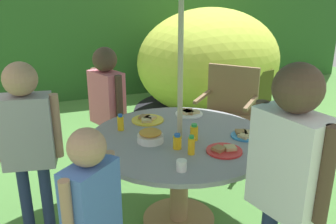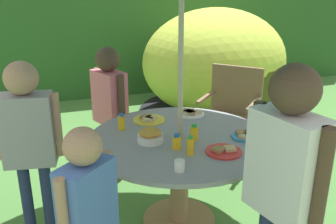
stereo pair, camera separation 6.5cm
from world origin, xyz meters
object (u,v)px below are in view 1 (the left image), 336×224
child_in_pink_shirt (107,98)px  juice_bottle_mid_left (194,133)px  juice_bottle_far_left (121,123)px  plate_center_front (189,113)px  wooden_chair (228,108)px  plate_near_left (245,135)px  juice_bottle_near_right (191,145)px  cup_near (182,166)px  dome_tent (210,62)px  garden_table (179,157)px  plate_far_right (147,120)px  plate_front_edge (224,150)px  child_in_white_shirt (289,164)px  snack_bowl (150,136)px  child_in_grey_shirt (27,132)px  juice_bottle_center_back (177,142)px  child_in_blue_shirt (91,204)px

child_in_pink_shirt → juice_bottle_mid_left: bearing=2.0°
juice_bottle_far_left → plate_center_front: bearing=13.0°
wooden_chair → plate_near_left: (-0.43, -1.02, 0.19)m
juice_bottle_near_right → cup_near: 0.23m
dome_tent → plate_near_left: 2.54m
garden_table → juice_bottle_near_right: (-0.03, -0.28, 0.22)m
plate_far_right → cup_near: cup_near is taller
plate_near_left → cup_near: (-0.61, -0.31, 0.02)m
garden_table → plate_front_edge: size_ratio=5.53×
plate_center_front → juice_bottle_mid_left: (-0.17, -0.48, 0.04)m
juice_bottle_far_left → cup_near: 0.75m
wooden_chair → plate_near_left: wooden_chair is taller
child_in_white_shirt → plate_front_edge: size_ratio=6.00×
plate_near_left → cup_near: size_ratio=3.00×
plate_far_right → snack_bowl: bearing=-104.0°
child_in_grey_shirt → wooden_chair: bearing=30.2°
snack_bowl → plate_far_right: 0.40m
wooden_chair → child_in_white_shirt: (-0.66, -1.77, 0.37)m
juice_bottle_mid_left → garden_table: bearing=132.0°
child_in_grey_shirt → juice_bottle_center_back: bearing=-10.8°
plate_near_left → juice_bottle_near_right: juice_bottle_near_right is taller
garden_table → plate_near_left: (0.44, -0.15, 0.17)m
juice_bottle_far_left → juice_bottle_center_back: bearing=-57.7°
snack_bowl → plate_near_left: size_ratio=0.90×
juice_bottle_near_right → juice_bottle_far_left: size_ratio=1.04×
child_in_pink_shirt → child_in_white_shirt: size_ratio=0.87×
garden_table → dome_tent: bearing=59.4°
snack_bowl → plate_center_front: snack_bowl is taller
child_in_grey_shirt → juice_bottle_near_right: 1.07m
child_in_pink_shirt → child_in_blue_shirt: 1.49m
child_in_pink_shirt → dome_tent: bearing=107.0°
child_in_grey_shirt → snack_bowl: (0.78, -0.18, -0.07)m
juice_bottle_far_left → juice_bottle_near_right: bearing=-58.8°
dome_tent → juice_bottle_far_left: dome_tent is taller
garden_table → plate_front_edge: 0.40m
dome_tent → juice_bottle_center_back: bearing=-137.2°
garden_table → dome_tent: size_ratio=0.50×
dome_tent → child_in_pink_shirt: size_ratio=2.13×
dome_tent → snack_bowl: 2.71m
child_in_white_shirt → juice_bottle_mid_left: child_in_white_shirt is taller
garden_table → snack_bowl: size_ratio=7.16×
snack_bowl → plate_near_left: 0.67m
child_in_grey_shirt → juice_bottle_mid_left: (1.07, -0.25, -0.06)m
snack_bowl → juice_bottle_mid_left: 0.30m
child_in_grey_shirt → snack_bowl: bearing=-3.2°
wooden_chair → juice_bottle_near_right: (-0.90, -1.14, 0.23)m
juice_bottle_mid_left → child_in_grey_shirt: bearing=166.6°
plate_front_edge → cup_near: bearing=-158.3°
dome_tent → child_in_blue_shirt: (-2.03, -2.85, 0.01)m
plate_far_right → child_in_white_shirt: bearing=-75.5°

